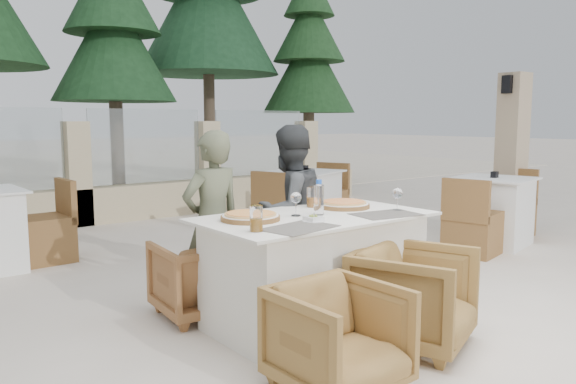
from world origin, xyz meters
TOP-DOWN VIEW (x-y plane):
  - ground at (0.00, 0.00)m, footprint 80.00×80.00m
  - perimeter_wall_far at (0.00, 4.80)m, footprint 10.00×0.34m
  - lantern_pillar at (4.20, 1.00)m, footprint 0.34×0.34m
  - pine_centre at (1.50, 7.20)m, footprint 2.20×2.20m
  - pine_mid_right at (3.80, 7.80)m, footprint 2.99×2.99m
  - pine_far_right at (5.50, 6.50)m, footprint 1.98×1.98m
  - dining_table at (0.08, 0.03)m, footprint 1.60×0.90m
  - placemat_near_left at (-0.30, -0.25)m, footprint 0.50×0.37m
  - placemat_near_right at (0.48, -0.25)m, footprint 0.49×0.37m
  - pizza_left at (-0.38, 0.15)m, footprint 0.42×0.42m
  - pizza_right at (0.47, 0.16)m, footprint 0.43×0.43m
  - water_bottle at (0.11, 0.04)m, footprint 0.07×0.07m
  - wine_glass_centre at (-0.04, 0.09)m, footprint 0.08×0.08m
  - wine_glass_corner at (0.67, -0.18)m, footprint 0.09×0.09m
  - beer_glass_left at (-0.56, -0.18)m, footprint 0.08×0.08m
  - beer_glass_right at (0.30, 0.32)m, footprint 0.08×0.08m
  - olive_dish at (-0.09, -0.14)m, footprint 0.11×0.11m
  - armchair_far_left at (-0.46, 0.69)m, footprint 0.64×0.66m
  - armchair_far_right at (0.46, 0.83)m, footprint 0.69×0.70m
  - armchair_near_left at (-0.46, -0.78)m, footprint 0.62×0.63m
  - armchair_near_right at (0.33, -0.63)m, footprint 0.88×0.89m
  - diner_left at (-0.36, 0.67)m, footprint 0.52×0.36m
  - diner_right at (0.33, 0.64)m, footprint 0.72×0.59m
  - bg_table_b at (2.20, 2.68)m, footprint 1.83×1.35m
  - bg_table_c at (3.33, 0.69)m, footprint 1.78×1.16m

SIDE VIEW (x-z plane):
  - ground at x=0.00m, z-range 0.00..0.00m
  - armchair_far_left at x=-0.46m, z-range 0.00..0.55m
  - armchair_near_left at x=-0.46m, z-range 0.00..0.57m
  - armchair_far_right at x=0.46m, z-range 0.00..0.62m
  - armchair_near_right at x=0.33m, z-range 0.00..0.63m
  - dining_table at x=0.08m, z-range 0.00..0.77m
  - bg_table_b at x=2.20m, z-range 0.00..0.77m
  - bg_table_c at x=3.33m, z-range 0.00..0.77m
  - diner_left at x=-0.36m, z-range 0.00..1.35m
  - diner_right at x=0.33m, z-range 0.00..1.38m
  - placemat_near_left at x=-0.30m, z-range 0.77..0.77m
  - placemat_near_right at x=0.48m, z-range 0.77..0.77m
  - olive_dish at x=-0.09m, z-range 0.77..0.81m
  - pizza_right at x=0.47m, z-range 0.77..0.82m
  - pizza_left at x=-0.38m, z-range 0.77..0.82m
  - perimeter_wall_far at x=0.00m, z-range 0.00..1.60m
  - beer_glass_right at x=0.30m, z-range 0.77..0.92m
  - beer_glass_left at x=-0.56m, z-range 0.77..0.92m
  - wine_glass_centre at x=-0.04m, z-range 0.77..0.95m
  - wine_glass_corner at x=0.67m, z-range 0.77..0.95m
  - water_bottle at x=0.11m, z-range 0.77..1.01m
  - lantern_pillar at x=4.20m, z-range 0.00..2.00m
  - pine_far_right at x=5.50m, z-range 0.00..4.50m
  - pine_centre at x=1.50m, z-range 0.00..5.00m
  - pine_mid_right at x=3.80m, z-range 0.00..6.80m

